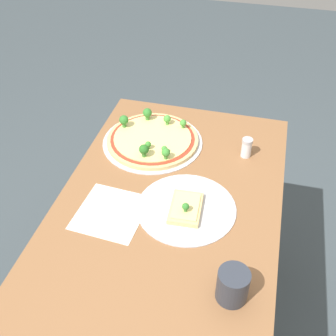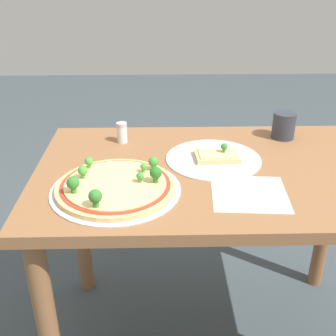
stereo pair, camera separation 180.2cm
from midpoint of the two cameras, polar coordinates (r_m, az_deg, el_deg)
name	(u,v)px [view 1 (the left image)]	position (r m, az deg, el deg)	size (l,w,h in m)	color
ground_plane	(167,328)	(1.63, 25.04, -38.09)	(8.00, 8.00, 0.00)	#3D474C
dining_table	(167,231)	(1.07, 35.85, -29.75)	(1.15, 0.70, 0.74)	brown
pizza_tray_whole	(152,139)	(1.06, 27.97, -11.53)	(0.37, 0.37, 0.07)	silver
pizza_tray_slice	(186,208)	(1.00, 42.23, -26.27)	(0.31, 0.31, 0.05)	silver
drinking_cup	(233,285)	(1.02, 60.09, -36.85)	(0.08, 0.08, 0.09)	#2D333D
condiment_shaker	(247,148)	(1.21, 44.28, -11.83)	(0.04, 0.04, 0.07)	silver
paper_menu	(111,212)	(0.88, 29.36, -31.16)	(0.21, 0.20, 0.00)	white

